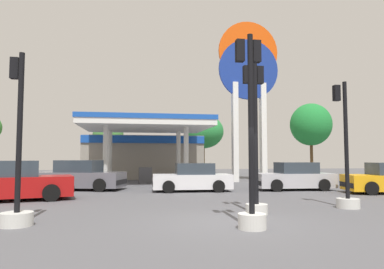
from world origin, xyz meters
The scene contains 14 objects.
ground_plane centered at (0.00, 0.00, 0.00)m, with size 90.00×90.00×0.00m, color #56565B.
gas_station centered at (-1.79, 21.49, 2.14)m, with size 9.92×14.43×4.43m.
station_pole_sign centered at (5.89, 15.66, 7.73)m, with size 4.59×0.56×12.11m.
car_0 centered at (0.47, 9.01, 0.67)m, with size 4.19×2.02×1.47m.
car_2 centered at (-7.47, 6.19, 0.74)m, with size 4.89×2.96×1.64m.
car_3 centered at (6.11, 8.83, 0.68)m, with size 4.29×2.08×1.51m.
car_4 centered at (-5.42, 10.72, 0.74)m, with size 4.88×3.07×1.62m.
traffic_signal_0 centered at (0.31, -0.89, 1.69)m, with size 0.70×0.71×4.89m.
traffic_signal_1 centered at (4.79, 1.99, 1.16)m, with size 0.78×0.78×4.46m.
traffic_signal_2 centered at (-5.55, 0.42, 1.11)m, with size 0.81×0.81×4.52m.
traffic_signal_3 centered at (1.18, 1.21, 1.79)m, with size 0.68×0.70×4.80m.
tree_1 centered at (-5.18, 26.73, 4.12)m, with size 3.03×3.03×5.56m.
tree_2 centered at (4.84, 27.79, 4.62)m, with size 4.35×4.35×6.46m.
tree_3 centered at (17.49, 27.96, 5.59)m, with size 4.68×4.68×8.03m.
Camera 1 is at (-2.58, -9.28, 1.74)m, focal length 32.69 mm.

